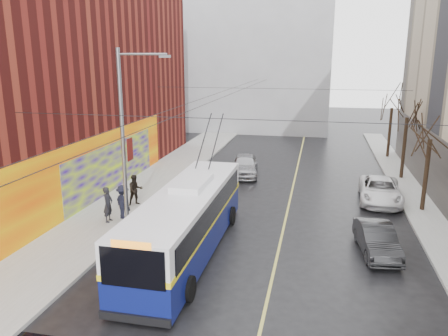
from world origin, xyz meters
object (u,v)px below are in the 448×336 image
at_px(pedestrian_a, 108,204).
at_px(parked_car_c, 380,190).
at_px(parked_car_b, 377,239).
at_px(pedestrian_b, 135,190).
at_px(tree_far, 393,99).
at_px(tree_mid, 408,106).
at_px(pedestrian_c, 123,202).
at_px(trolleybus, 187,220).
at_px(following_car, 245,165).
at_px(tree_near, 432,125).
at_px(streetlight_pole, 126,136).

bearing_deg(pedestrian_a, parked_car_c, -65.29).
height_order(parked_car_c, pedestrian_a, pedestrian_a).
relative_size(parked_car_b, pedestrian_b, 2.23).
distance_m(tree_far, pedestrian_a, 25.94).
distance_m(parked_car_b, pedestrian_a, 13.39).
relative_size(tree_mid, pedestrian_c, 3.59).
xyz_separation_m(tree_far, trolleybus, (-11.50, -22.01, -3.59)).
xyz_separation_m(tree_far, parked_car_b, (-3.20, -20.24, -4.48)).
bearing_deg(following_car, tree_far, 29.17).
height_order(tree_near, pedestrian_b, tree_near).
height_order(tree_far, parked_car_c, tree_far).
height_order(trolleybus, parked_car_c, trolleybus).
bearing_deg(parked_car_c, pedestrian_c, -152.18).
distance_m(streetlight_pole, trolleybus, 5.30).
height_order(parked_car_b, pedestrian_a, pedestrian_a).
distance_m(tree_mid, pedestrian_a, 21.19).
height_order(tree_near, following_car, tree_near).
height_order(streetlight_pole, tree_mid, streetlight_pole).
bearing_deg(parked_car_b, streetlight_pole, 172.01).
height_order(following_car, pedestrian_c, pedestrian_c).
xyz_separation_m(tree_far, pedestrian_a, (-16.56, -19.55, -4.05)).
height_order(streetlight_pole, pedestrian_a, streetlight_pole).
distance_m(trolleybus, pedestrian_a, 5.64).
xyz_separation_m(tree_mid, pedestrian_a, (-16.56, -12.55, -4.16)).
xyz_separation_m(tree_near, tree_far, (0.00, 14.00, 0.17)).
bearing_deg(streetlight_pole, parked_car_c, 29.69).
xyz_separation_m(following_car, pedestrian_b, (-5.05, -8.42, 0.26)).
relative_size(tree_far, pedestrian_c, 3.53).
bearing_deg(pedestrian_c, tree_near, -125.77).
height_order(streetlight_pole, trolleybus, streetlight_pole).
bearing_deg(tree_near, parked_car_c, 146.81).
bearing_deg(pedestrian_b, parked_car_c, -23.06).
bearing_deg(following_car, parked_car_b, -63.49).
height_order(trolleybus, parked_car_b, trolleybus).
xyz_separation_m(trolleybus, pedestrian_b, (-4.76, 5.28, -0.50)).
distance_m(streetlight_pole, tree_near, 16.28).
bearing_deg(streetlight_pole, tree_mid, 40.65).
bearing_deg(parked_car_c, following_car, 157.68).
height_order(trolleybus, following_car, trolleybus).
relative_size(trolleybus, pedestrian_c, 6.36).
relative_size(pedestrian_b, pedestrian_c, 0.97).
height_order(tree_far, pedestrian_a, tree_far).
bearing_deg(pedestrian_a, pedestrian_c, -47.39).
relative_size(streetlight_pole, following_car, 1.94).
xyz_separation_m(parked_car_c, pedestrian_a, (-14.41, -6.96, 0.38)).
height_order(tree_far, trolleybus, tree_far).
bearing_deg(parked_car_b, parked_car_c, 75.31).
relative_size(parked_car_b, pedestrian_c, 2.17).
distance_m(streetlight_pole, tree_far, 25.09).
relative_size(tree_near, parked_car_c, 1.24).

